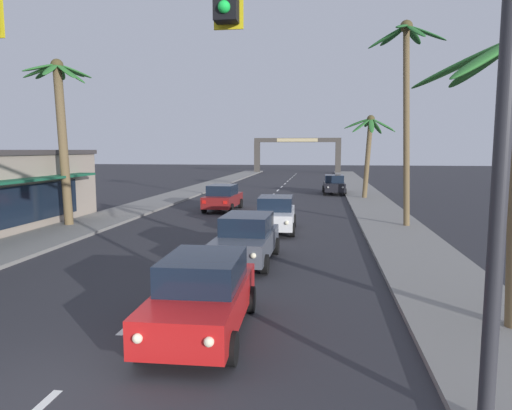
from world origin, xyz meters
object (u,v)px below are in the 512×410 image
object	(u,v)px
sedan_third_in_queue	(247,238)
sedan_fifth_in_queue	(275,214)
sedan_lead_at_stop_bar	(203,294)
palm_left_second	(61,116)
sedan_oncoming_far	(223,197)
sedan_parked_nearest_kerb	(334,184)
town_gateway_arch	(297,150)
traffic_signal_mast	(246,44)
palm_right_second	(406,82)
palm_right_third	(369,139)

from	to	relation	value
sedan_third_in_queue	sedan_fifth_in_queue	world-z (taller)	same
sedan_lead_at_stop_bar	palm_left_second	world-z (taller)	palm_left_second
sedan_lead_at_stop_bar	sedan_oncoming_far	size ratio (longest dim) A/B	1.00
sedan_parked_nearest_kerb	town_gateway_arch	distance (m)	36.60
palm_left_second	town_gateway_arch	world-z (taller)	palm_left_second
traffic_signal_mast	sedan_lead_at_stop_bar	xyz separation A→B (m)	(-1.45, 2.93, -4.54)
sedan_fifth_in_queue	palm_right_second	world-z (taller)	palm_right_second
sedan_third_in_queue	palm_right_third	distance (m)	22.95
sedan_oncoming_far	palm_right_second	size ratio (longest dim) A/B	0.44
sedan_lead_at_stop_bar	sedan_fifth_in_queue	xyz separation A→B (m)	(0.28, 12.77, 0.00)
traffic_signal_mast	sedan_fifth_in_queue	bearing A→B (deg)	94.25
palm_right_third	town_gateway_arch	distance (m)	40.95
palm_right_second	palm_right_third	distance (m)	13.85
sedan_oncoming_far	palm_right_third	distance (m)	13.53
sedan_third_in_queue	town_gateway_arch	distance (m)	62.05
sedan_oncoming_far	town_gateway_arch	distance (m)	48.67
traffic_signal_mast	palm_right_second	xyz separation A→B (m)	(5.03, 17.46, 1.83)
sedan_lead_at_stop_bar	sedan_third_in_queue	xyz separation A→B (m)	(-0.08, 6.38, 0.00)
sedan_third_in_queue	palm_right_second	distance (m)	12.25
town_gateway_arch	sedan_parked_nearest_kerb	bearing A→B (deg)	-81.68
traffic_signal_mast	palm_right_third	distance (m)	31.42
sedan_oncoming_far	palm_right_third	bearing A→B (deg)	40.09
sedan_lead_at_stop_bar	palm_left_second	xyz separation A→B (m)	(-10.44, 12.42, 4.75)
sedan_fifth_in_queue	palm_left_second	world-z (taller)	palm_left_second
sedan_oncoming_far	town_gateway_arch	world-z (taller)	town_gateway_arch
sedan_third_in_queue	sedan_fifth_in_queue	bearing A→B (deg)	86.70
sedan_lead_at_stop_bar	palm_right_third	size ratio (longest dim) A/B	0.68
palm_right_second	sedan_lead_at_stop_bar	bearing A→B (deg)	-114.03
sedan_third_in_queue	palm_right_second	bearing A→B (deg)	51.15
sedan_fifth_in_queue	town_gateway_arch	bearing A→B (deg)	92.09
palm_right_second	palm_right_third	size ratio (longest dim) A/B	1.53
sedan_lead_at_stop_bar	sedan_fifth_in_queue	world-z (taller)	same
traffic_signal_mast	sedan_third_in_queue	xyz separation A→B (m)	(-1.53, 9.31, -4.54)
palm_right_third	sedan_parked_nearest_kerb	bearing A→B (deg)	121.80
sedan_fifth_in_queue	sedan_oncoming_far	world-z (taller)	same
traffic_signal_mast	sedan_third_in_queue	distance (m)	10.47
traffic_signal_mast	palm_right_second	distance (m)	18.26
sedan_parked_nearest_kerb	sedan_lead_at_stop_bar	bearing A→B (deg)	-96.25
sedan_lead_at_stop_bar	sedan_oncoming_far	world-z (taller)	same
sedan_lead_at_stop_bar	sedan_third_in_queue	size ratio (longest dim) A/B	1.00
sedan_oncoming_far	palm_left_second	bearing A→B (deg)	-131.76
palm_right_second	palm_right_third	xyz separation A→B (m)	(-0.41, 13.62, -2.48)
sedan_lead_at_stop_bar	palm_left_second	size ratio (longest dim) A/B	0.54
palm_left_second	traffic_signal_mast	bearing A→B (deg)	-52.23
sedan_third_in_queue	town_gateway_arch	xyz separation A→B (m)	(-1.66, 61.95, 2.95)
sedan_lead_at_stop_bar	town_gateway_arch	xyz separation A→B (m)	(-1.75, 68.34, 2.95)
sedan_lead_at_stop_bar	sedan_oncoming_far	distance (m)	20.17
sedan_oncoming_far	town_gateway_arch	size ratio (longest dim) A/B	0.31
town_gateway_arch	sedan_oncoming_far	bearing A→B (deg)	-92.48
palm_right_third	sedan_third_in_queue	bearing A→B (deg)	-105.78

